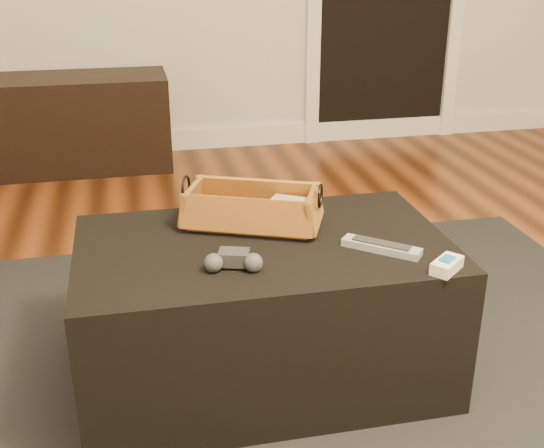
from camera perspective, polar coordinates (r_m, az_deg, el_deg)
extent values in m
cube|color=white|center=(4.16, -8.21, 6.96)|extent=(5.00, 0.04, 0.12)
cube|color=black|center=(3.91, -18.19, 7.93)|extent=(1.28, 0.45, 0.50)
cube|color=black|center=(2.01, -0.39, -13.25)|extent=(2.60, 2.00, 0.01)
cube|color=black|center=(1.93, -0.71, -7.21)|extent=(1.00, 0.60, 0.42)
cube|color=black|center=(1.93, -2.32, 0.49)|extent=(0.21, 0.10, 0.02)
cube|color=tan|center=(1.94, 1.46, 1.22)|extent=(0.13, 0.12, 0.06)
cube|color=#985B22|center=(1.94, -1.66, 0.13)|extent=(0.38, 0.28, 0.01)
cube|color=#AA6D26|center=(2.00, -1.16, 2.53)|extent=(0.35, 0.17, 0.10)
cube|color=#9A5A22|center=(1.85, -2.24, 0.70)|extent=(0.35, 0.17, 0.10)
cube|color=#AC6726|center=(1.90, 3.59, 1.29)|extent=(0.10, 0.18, 0.10)
cube|color=#A46825|center=(1.97, -6.76, 1.99)|extent=(0.10, 0.18, 0.10)
torus|color=black|center=(1.88, 4.06, 2.36)|extent=(0.03, 0.07, 0.07)
torus|color=black|center=(1.96, -7.22, 3.08)|extent=(0.03, 0.07, 0.07)
cube|color=#29292B|center=(1.70, -3.21, -2.81)|extent=(0.09, 0.07, 0.04)
sphere|color=#3B3B3E|center=(1.68, -4.90, -3.26)|extent=(0.06, 0.06, 0.05)
sphere|color=#3C3C3F|center=(1.67, -1.57, -3.25)|extent=(0.06, 0.06, 0.05)
cube|color=#B1B3B9|center=(1.81, 9.14, -1.93)|extent=(0.19, 0.17, 0.02)
cube|color=#262729|center=(1.80, 9.16, -1.58)|extent=(0.14, 0.13, 0.00)
cube|color=white|center=(1.73, 14.41, -3.37)|extent=(0.10, 0.10, 0.03)
cube|color=blue|center=(1.72, 14.47, -2.86)|extent=(0.05, 0.05, 0.01)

